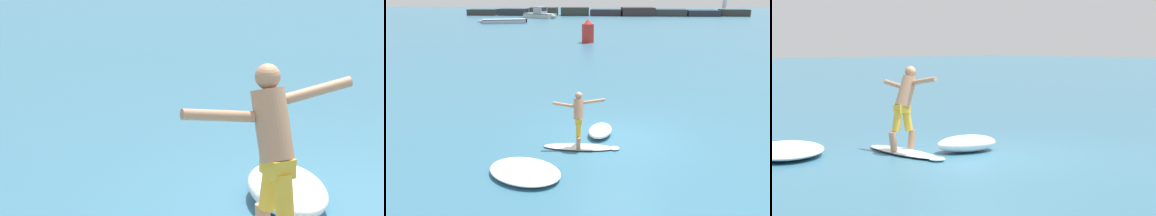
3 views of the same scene
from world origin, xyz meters
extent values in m
plane|color=#336882|center=(0.00, 0.00, 0.00)|extent=(200.00, 200.00, 0.00)
ellipsoid|color=white|center=(-1.22, -0.83, 0.04)|extent=(2.08, 0.56, 0.08)
ellipsoid|color=white|center=(-0.16, -0.85, 0.04)|extent=(0.29, 0.29, 0.07)
ellipsoid|color=#2D2D33|center=(-1.22, -0.83, 0.04)|extent=(2.09, 0.58, 0.04)
cone|color=black|center=(-2.06, -0.81, -0.06)|extent=(0.05, 0.05, 0.14)
cone|color=black|center=(-1.92, -0.96, -0.06)|extent=(0.05, 0.05, 0.14)
cone|color=black|center=(-1.92, -0.67, -0.06)|extent=(0.05, 0.05, 0.14)
cylinder|color=tan|center=(-1.23, -0.60, 0.26)|extent=(0.14, 0.18, 0.37)
cylinder|color=gold|center=(-1.22, -0.71, 0.63)|extent=(0.16, 0.22, 0.41)
cylinder|color=tan|center=(-1.21, -1.05, 0.26)|extent=(0.14, 0.18, 0.37)
cylinder|color=gold|center=(-1.21, -0.95, 0.63)|extent=(0.16, 0.22, 0.41)
cube|color=gold|center=(-1.22, -0.83, 0.86)|extent=(0.21, 0.27, 0.16)
cylinder|color=tan|center=(-1.22, -0.72, 1.17)|extent=(0.30, 0.48, 0.64)
sphere|color=tan|center=(-1.23, -0.62, 1.55)|extent=(0.21, 0.21, 0.21)
cylinder|color=tan|center=(-1.67, -0.67, 1.29)|extent=(0.62, 0.11, 0.20)
cylinder|color=tan|center=(-0.78, -0.63, 1.40)|extent=(0.62, 0.12, 0.19)
ellipsoid|color=white|center=(-2.46, -2.61, 0.11)|extent=(2.43, 2.23, 0.22)
ellipsoid|color=white|center=(-0.59, 0.24, 0.16)|extent=(0.92, 1.36, 0.32)
camera|label=1|loc=(-4.22, -6.99, 3.43)|focal=85.00mm
camera|label=2|loc=(-0.59, -10.97, 4.42)|focal=35.00mm
camera|label=3|loc=(8.49, -7.96, 2.02)|focal=60.00mm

